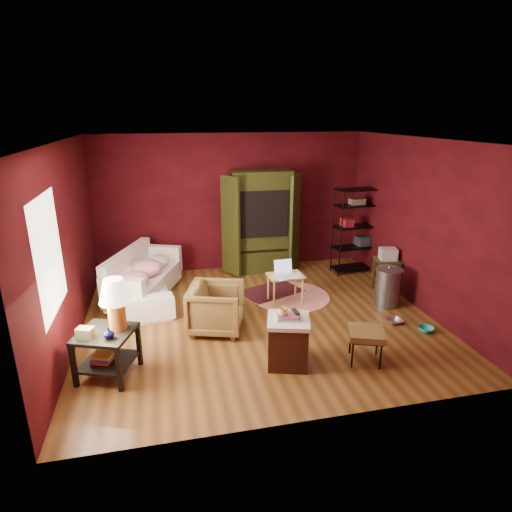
{
  "coord_description": "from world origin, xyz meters",
  "views": [
    {
      "loc": [
        -1.42,
        -6.1,
        3.17
      ],
      "look_at": [
        0.0,
        0.2,
        1.0
      ],
      "focal_mm": 30.0,
      "sensor_mm": 36.0,
      "label": 1
    }
  ],
  "objects_px": {
    "sofa": "(141,277)",
    "laptop_desk": "(285,278)",
    "side_table": "(111,319)",
    "wire_shelving": "(356,227)",
    "tv_armoire": "(261,220)",
    "hamper": "(288,340)",
    "armchair": "(216,306)"
  },
  "relations": [
    {
      "from": "sofa",
      "to": "laptop_desk",
      "type": "height_order",
      "value": "sofa"
    },
    {
      "from": "side_table",
      "to": "wire_shelving",
      "type": "bearing_deg",
      "value": 31.56
    },
    {
      "from": "side_table",
      "to": "laptop_desk",
      "type": "distance_m",
      "value": 3.18
    },
    {
      "from": "tv_armoire",
      "to": "laptop_desk",
      "type": "bearing_deg",
      "value": -87.05
    },
    {
      "from": "sofa",
      "to": "side_table",
      "type": "bearing_deg",
      "value": 166.24
    },
    {
      "from": "hamper",
      "to": "laptop_desk",
      "type": "bearing_deg",
      "value": 74.71
    },
    {
      "from": "laptop_desk",
      "to": "tv_armoire",
      "type": "distance_m",
      "value": 1.82
    },
    {
      "from": "armchair",
      "to": "wire_shelving",
      "type": "height_order",
      "value": "wire_shelving"
    },
    {
      "from": "side_table",
      "to": "tv_armoire",
      "type": "xyz_separation_m",
      "value": [
        2.68,
        3.33,
        0.32
      ]
    },
    {
      "from": "tv_armoire",
      "to": "wire_shelving",
      "type": "distance_m",
      "value": 1.94
    },
    {
      "from": "sofa",
      "to": "side_table",
      "type": "xyz_separation_m",
      "value": [
        -0.27,
        -2.3,
        0.35
      ]
    },
    {
      "from": "side_table",
      "to": "wire_shelving",
      "type": "xyz_separation_m",
      "value": [
        4.54,
        2.79,
        0.19
      ]
    },
    {
      "from": "side_table",
      "to": "hamper",
      "type": "bearing_deg",
      "value": -6.98
    },
    {
      "from": "wire_shelving",
      "to": "armchair",
      "type": "bearing_deg",
      "value": -153.94
    },
    {
      "from": "armchair",
      "to": "laptop_desk",
      "type": "relative_size",
      "value": 1.09
    },
    {
      "from": "sofa",
      "to": "hamper",
      "type": "distance_m",
      "value": 3.22
    },
    {
      "from": "hamper",
      "to": "laptop_desk",
      "type": "xyz_separation_m",
      "value": [
        0.52,
        1.89,
        0.11
      ]
    },
    {
      "from": "sofa",
      "to": "wire_shelving",
      "type": "height_order",
      "value": "wire_shelving"
    },
    {
      "from": "hamper",
      "to": "wire_shelving",
      "type": "relative_size",
      "value": 0.43
    },
    {
      "from": "armchair",
      "to": "hamper",
      "type": "distance_m",
      "value": 1.38
    },
    {
      "from": "hamper",
      "to": "tv_armoire",
      "type": "height_order",
      "value": "tv_armoire"
    },
    {
      "from": "side_table",
      "to": "wire_shelving",
      "type": "relative_size",
      "value": 0.73
    },
    {
      "from": "sofa",
      "to": "tv_armoire",
      "type": "distance_m",
      "value": 2.7
    },
    {
      "from": "side_table",
      "to": "laptop_desk",
      "type": "relative_size",
      "value": 1.73
    },
    {
      "from": "sofa",
      "to": "laptop_desk",
      "type": "distance_m",
      "value": 2.54
    },
    {
      "from": "armchair",
      "to": "laptop_desk",
      "type": "height_order",
      "value": "armchair"
    },
    {
      "from": "armchair",
      "to": "tv_armoire",
      "type": "distance_m",
      "value": 2.85
    },
    {
      "from": "side_table",
      "to": "hamper",
      "type": "distance_m",
      "value": 2.25
    },
    {
      "from": "side_table",
      "to": "laptop_desk",
      "type": "height_order",
      "value": "side_table"
    },
    {
      "from": "sofa",
      "to": "hamper",
      "type": "relative_size",
      "value": 2.8
    },
    {
      "from": "armchair",
      "to": "hamper",
      "type": "bearing_deg",
      "value": -127.74
    },
    {
      "from": "sofa",
      "to": "tv_armoire",
      "type": "bearing_deg",
      "value": -74.06
    }
  ]
}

